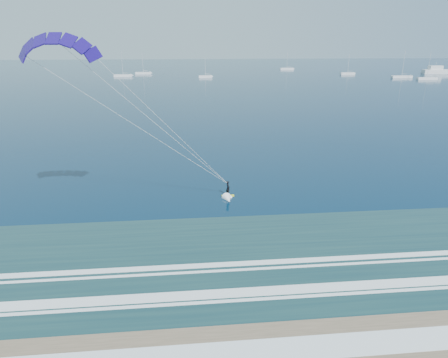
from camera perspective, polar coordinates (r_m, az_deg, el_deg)
name	(u,v)px	position (r m, az deg, el deg)	size (l,w,h in m)	color
ground	(267,346)	(26.28, 6.10, -22.63)	(900.00, 900.00, 0.00)	#082E47
kitesurfer_rig	(155,123)	(41.03, -9.86, 7.89)	(21.01, 9.95, 19.26)	#DEEF1C
motor_yacht	(436,71)	(274.25, 28.04, 13.51)	(16.78, 4.47, 6.70)	silver
sailboat_1	(123,75)	(229.01, -14.22, 14.15)	(9.66, 2.40, 13.14)	silver
sailboat_2	(143,73)	(245.52, -11.46, 14.63)	(9.12, 2.40, 12.24)	silver
sailboat_3	(205,76)	(215.70, -2.68, 14.42)	(6.97, 2.40, 9.91)	silver
sailboat_4	(287,69)	(285.26, 8.97, 15.31)	(9.28, 2.40, 12.55)	silver
sailboat_5	(348,73)	(247.93, 17.24, 14.21)	(8.18, 2.40, 11.24)	silver
sailboat_6	(427,78)	(227.39, 27.00, 12.70)	(10.01, 2.40, 13.39)	silver
sailboat_7	(402,77)	(233.90, 24.05, 13.22)	(10.86, 2.40, 13.46)	silver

